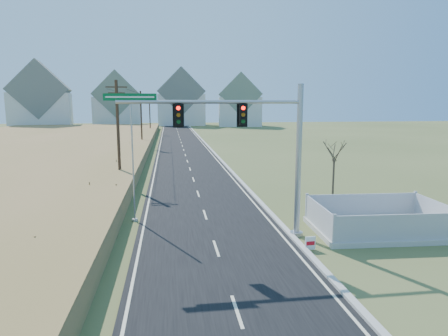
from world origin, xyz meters
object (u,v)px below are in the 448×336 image
Objects in this scene: traffic_signal_mast at (263,147)px; fence_enclosure at (378,226)px; flagpole at (133,173)px; bare_tree at (335,150)px; open_sign at (310,243)px.

fence_enclosure is at bearing 0.49° from traffic_signal_mast.
traffic_signal_mast is at bearing -29.98° from flagpole.
traffic_signal_mast is 2.13× the size of bare_tree.
open_sign is at bearing -118.73° from bare_tree.
bare_tree is (0.19, 6.74, 3.50)m from fence_enclosure.
open_sign is (1.92, -2.12, -4.49)m from traffic_signal_mast.
traffic_signal_mast is 5.32m from open_sign.
flagpole is 1.55× the size of bare_tree.
traffic_signal_mast is 1.38× the size of flagpole.
open_sign is 11.01m from flagpole.
bare_tree reaches higher than fence_enclosure.
bare_tree is (4.90, 8.94, 3.45)m from open_sign.
bare_tree is at bearing 44.84° from traffic_signal_mast.
traffic_signal_mast is 8.03m from fence_enclosure.
flagpole reaches higher than fence_enclosure.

